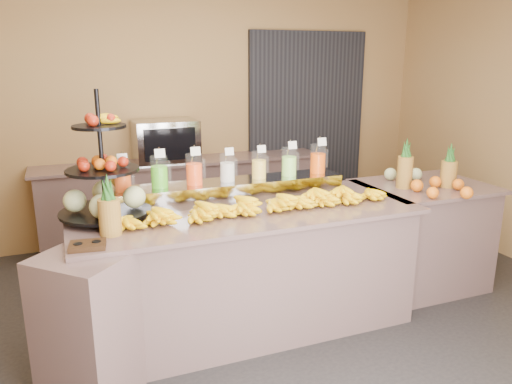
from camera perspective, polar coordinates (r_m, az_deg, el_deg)
ground at (r=3.77m, az=0.64°, el=-16.90°), size 6.00×6.00×0.00m
room_envelope at (r=4.00m, az=-1.11°, el=13.38°), size 6.04×5.02×2.82m
buffet_counter at (r=3.73m, az=-2.53°, el=-9.17°), size 2.75×1.25×0.93m
right_counter at (r=4.70m, az=18.33°, el=-4.68°), size 1.08×0.88×0.93m
back_ledge at (r=5.56m, az=-8.17°, el=-1.03°), size 3.10×0.55×0.93m
pitcher_tray at (r=3.85m, az=-3.26°, el=0.16°), size 1.85×0.30×0.15m
juice_pitcher_orange_a at (r=3.65m, az=-15.00°, el=1.61°), size 0.12×0.12×0.29m
juice_pitcher_green at (r=3.68m, az=-10.99°, el=2.07°), size 0.13×0.13×0.30m
juice_pitcher_orange_b at (r=3.74m, az=-7.08°, el=2.41°), size 0.13×0.13×0.30m
juice_pitcher_milk at (r=3.81m, az=-3.29°, el=2.62°), size 0.12×0.12×0.28m
juice_pitcher_lemon at (r=3.90m, az=0.34°, el=2.94°), size 0.12×0.12×0.28m
juice_pitcher_lime at (r=4.00m, az=3.80°, el=3.30°), size 0.12×0.13×0.30m
juice_pitcher_orange_c at (r=4.12m, az=7.08°, el=3.61°), size 0.13×0.13×0.31m
banana_heap at (r=3.56m, az=0.24°, el=-1.09°), size 2.06×0.19×0.17m
fruit_stand at (r=3.53m, az=-16.32°, el=0.64°), size 0.72×0.72×0.87m
condiment_caddy at (r=3.06m, az=-18.70°, el=-5.80°), size 0.22×0.18×0.03m
pineapple_left_a at (r=3.20m, az=-16.40°, el=-2.27°), size 0.14×0.14×0.39m
pineapple_left_b at (r=3.84m, az=-15.47°, el=0.59°), size 0.12×0.12×0.38m
right_fruit_pile at (r=4.37m, az=19.61°, el=1.23°), size 0.51×0.49×0.27m
oven_warmer at (r=5.37m, az=-10.31°, el=5.78°), size 0.66×0.47×0.44m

